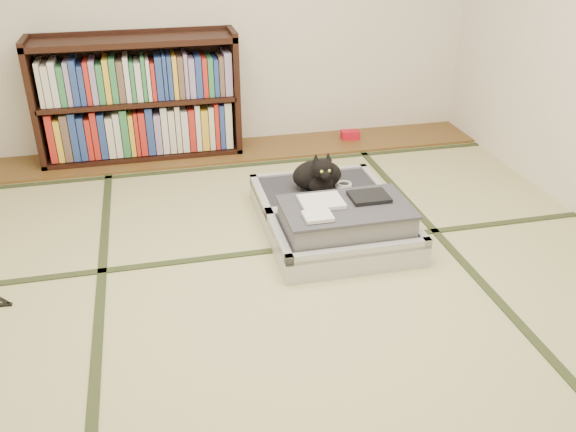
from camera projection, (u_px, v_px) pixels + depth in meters
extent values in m
plane|color=#C0BE80|center=(294.00, 288.00, 3.24)|extent=(4.50, 4.50, 0.00)
cube|color=brown|center=(236.00, 151.00, 4.96)|extent=(4.00, 0.50, 0.02)
cube|color=red|center=(350.00, 135.00, 5.16)|extent=(0.16, 0.10, 0.07)
cube|color=#2D381E|center=(99.00, 314.00, 3.04)|extent=(0.05, 4.50, 0.01)
cube|color=#2D381E|center=(466.00, 265.00, 3.44)|extent=(0.05, 4.50, 0.01)
cube|color=#2D381E|center=(278.00, 250.00, 3.58)|extent=(4.00, 0.05, 0.01)
cube|color=#2D381E|center=(242.00, 165.00, 4.70)|extent=(4.00, 0.05, 0.01)
cube|color=black|center=(36.00, 106.00, 4.51)|extent=(0.04, 0.35, 0.98)
cube|color=black|center=(235.00, 93.00, 4.81)|extent=(0.04, 0.35, 0.98)
cube|color=black|center=(145.00, 153.00, 4.86)|extent=(1.53, 0.35, 0.04)
cube|color=black|center=(132.00, 41.00, 4.45)|extent=(1.53, 0.35, 0.04)
cube|color=black|center=(139.00, 100.00, 4.66)|extent=(1.46, 0.35, 0.03)
cube|color=black|center=(138.00, 93.00, 4.80)|extent=(1.53, 0.02, 0.98)
cube|color=gray|center=(142.00, 128.00, 4.74)|extent=(1.37, 0.24, 0.41)
cube|color=gray|center=(136.00, 76.00, 4.55)|extent=(1.37, 0.24, 0.37)
cube|color=#BCBCC1|center=(345.00, 241.00, 3.54)|extent=(0.83, 0.55, 0.14)
cube|color=#2C2C33|center=(345.00, 235.00, 3.53)|extent=(0.74, 0.46, 0.11)
cube|color=#BCBCC1|center=(360.00, 251.00, 3.29)|extent=(0.83, 0.04, 0.06)
cube|color=#BCBCC1|center=(332.00, 210.00, 3.73)|extent=(0.83, 0.04, 0.06)
cube|color=#BCBCC1|center=(279.00, 237.00, 3.43)|extent=(0.04, 0.55, 0.06)
cube|color=#BCBCC1|center=(409.00, 222.00, 3.59)|extent=(0.04, 0.55, 0.06)
cube|color=#BCBCC1|center=(319.00, 200.00, 4.02)|extent=(0.83, 0.55, 0.14)
cube|color=#2C2C33|center=(319.00, 195.00, 4.00)|extent=(0.74, 0.46, 0.11)
cube|color=#BCBCC1|center=(330.00, 206.00, 3.77)|extent=(0.83, 0.04, 0.06)
cube|color=#BCBCC1|center=(309.00, 174.00, 4.20)|extent=(0.83, 0.04, 0.06)
cube|color=#BCBCC1|center=(260.00, 195.00, 3.90)|extent=(0.04, 0.55, 0.06)
cube|color=#BCBCC1|center=(376.00, 184.00, 4.06)|extent=(0.04, 0.55, 0.06)
cylinder|color=black|center=(331.00, 207.00, 3.74)|extent=(0.75, 0.03, 0.03)
cube|color=gray|center=(346.00, 220.00, 3.48)|extent=(0.71, 0.43, 0.14)
cube|color=#3C3B43|center=(346.00, 207.00, 3.44)|extent=(0.73, 0.45, 0.02)
cube|color=silver|center=(321.00, 202.00, 3.45)|extent=(0.24, 0.20, 0.02)
cube|color=black|center=(369.00, 197.00, 3.51)|extent=(0.22, 0.18, 0.02)
cube|color=silver|center=(318.00, 216.00, 3.30)|extent=(0.15, 0.13, 0.02)
cube|color=white|center=(317.00, 269.00, 3.26)|extent=(0.07, 0.01, 0.05)
cube|color=white|center=(340.00, 268.00, 3.30)|extent=(0.06, 0.01, 0.04)
cube|color=orange|center=(407.00, 257.00, 3.37)|extent=(0.06, 0.01, 0.04)
cube|color=#197F33|center=(394.00, 256.00, 3.34)|extent=(0.04, 0.01, 0.03)
ellipsoid|color=black|center=(317.00, 175.00, 3.92)|extent=(0.32, 0.21, 0.20)
ellipsoid|color=black|center=(321.00, 184.00, 3.85)|extent=(0.16, 0.11, 0.11)
ellipsoid|color=black|center=(323.00, 169.00, 3.76)|extent=(0.14, 0.13, 0.13)
sphere|color=black|center=(325.00, 175.00, 3.73)|extent=(0.06, 0.06, 0.06)
cone|color=black|center=(316.00, 158.00, 3.74)|extent=(0.05, 0.06, 0.06)
cone|color=black|center=(328.00, 157.00, 3.76)|extent=(0.05, 0.06, 0.06)
sphere|color=#A5BF33|center=(322.00, 172.00, 3.70)|extent=(0.02, 0.02, 0.02)
sphere|color=#A5BF33|center=(329.00, 171.00, 3.71)|extent=(0.02, 0.02, 0.02)
cylinder|color=black|center=(329.00, 178.00, 4.06)|extent=(0.20, 0.12, 0.04)
torus|color=white|center=(343.00, 185.00, 4.00)|extent=(0.11, 0.11, 0.02)
torus|color=white|center=(344.00, 184.00, 3.99)|extent=(0.10, 0.10, 0.01)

